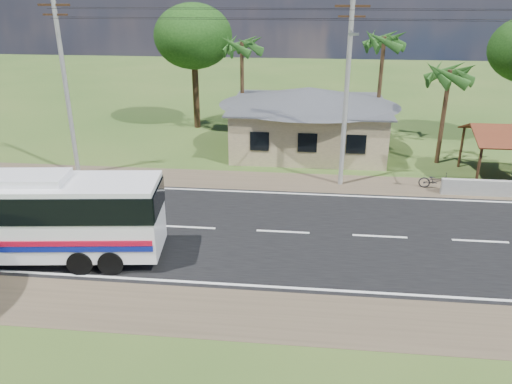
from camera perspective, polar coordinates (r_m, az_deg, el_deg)
ground at (r=23.69m, az=3.10°, el=-4.59°), size 120.00×120.00×0.00m
road at (r=23.68m, az=3.10°, el=-4.57°), size 120.00×16.00×0.03m
house at (r=35.01m, az=6.02°, el=9.01°), size 12.40×10.00×5.00m
concrete_barrier at (r=30.67m, az=26.73°, el=0.34°), size 7.00×0.30×0.90m
utility_poles at (r=28.05m, az=9.67°, el=11.94°), size 32.80×2.22×11.00m
palm_near at (r=33.57m, az=21.23°, el=12.39°), size 2.80×2.80×6.70m
palm_mid at (r=37.08m, az=14.42°, el=16.30°), size 2.80×2.80×8.20m
palm_far at (r=37.60m, az=-1.64°, el=16.30°), size 2.80×2.80×7.70m
tree_behind_house at (r=40.23m, az=-7.18°, el=17.19°), size 6.00×6.00×9.61m
coach_bus at (r=22.81m, az=-26.41°, el=-2.09°), size 12.62×4.02×3.85m
motorcycle at (r=30.14m, az=19.87°, el=1.19°), size 1.98×1.13×0.99m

